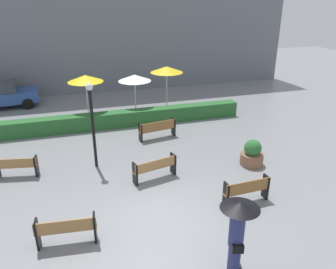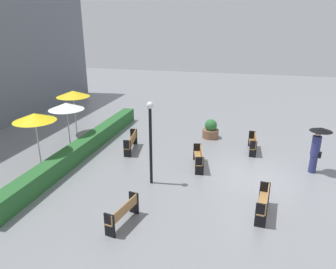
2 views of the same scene
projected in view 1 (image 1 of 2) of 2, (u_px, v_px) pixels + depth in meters
name	position (u px, v px, depth m)	size (l,w,h in m)	color
ground_plane	(162.00, 220.00, 10.46)	(60.00, 60.00, 0.00)	gray
bench_back_row	(158.00, 128.00, 16.19)	(1.91, 0.68, 0.89)	olive
bench_mid_center	(155.00, 167.00, 12.61)	(1.77, 0.75, 0.84)	#9E7242
bench_near_right	(247.00, 189.00, 11.16)	(1.65, 0.41, 0.87)	olive
bench_near_left	(66.00, 229.00, 9.27)	(1.69, 0.52, 0.87)	#9E7242
bench_far_left	(16.00, 166.00, 12.77)	(1.60, 0.64, 0.81)	#9E7242
pedestrian_with_umbrella	(237.00, 228.00, 8.03)	(0.94, 0.94, 2.12)	navy
planter_pot	(252.00, 154.00, 13.71)	(0.94, 0.94, 1.10)	brown
lamp_post	(92.00, 117.00, 12.89)	(0.28, 0.28, 3.48)	black
patio_umbrella_yellow	(85.00, 79.00, 17.57)	(1.86, 1.86, 2.60)	silver
patio_umbrella_white	(135.00, 78.00, 18.40)	(1.82, 1.82, 2.44)	silver
patio_umbrella_yellow_far	(167.00, 70.00, 19.60)	(1.90, 1.90, 2.61)	silver
hedge_strip	(126.00, 118.00, 17.82)	(12.70, 0.70, 0.80)	#28602D
building_facade	(98.00, 27.00, 22.87)	(28.00, 1.20, 8.83)	slate
parked_car	(0.00, 95.00, 20.44)	(4.37, 2.34, 1.57)	#28478C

